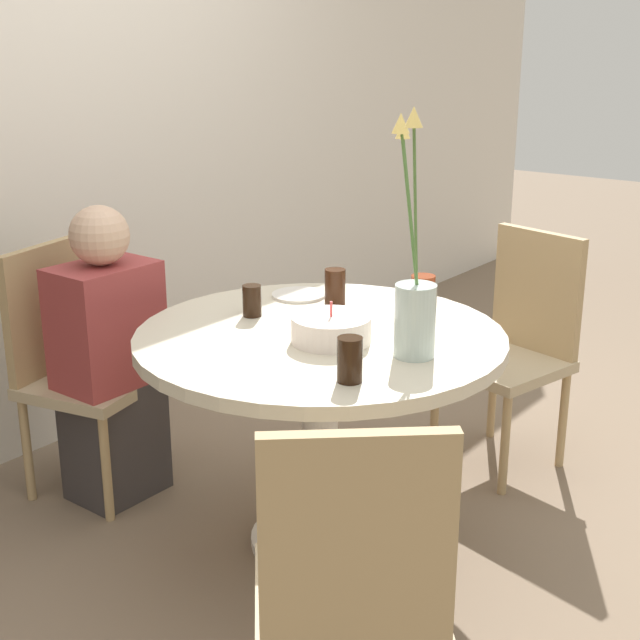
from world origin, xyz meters
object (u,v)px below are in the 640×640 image
Objects in this scene: chair_left_flank at (517,338)px; chair_right_flank at (72,358)px; drink_glass_3 at (423,293)px; flower_vase at (414,299)px; drink_glass_0 at (350,360)px; drink_glass_1 at (335,287)px; chair_near_front at (351,585)px; birthday_cake at (331,329)px; drink_glass_2 at (252,301)px; person_boy at (109,365)px; side_plate at (299,295)px.

chair_right_flank is at bearing -122.05° from chair_left_flank.
chair_right_flank and chair_left_flank have the same top height.
flower_vase is at bearing -152.13° from drink_glass_3.
drink_glass_0 is 0.69m from drink_glass_1.
chair_near_front reaches higher than birthday_cake.
person_boy is at bearing 109.83° from drink_glass_2.
flower_vase is at bearing -80.54° from person_boy.
flower_vase is at bearing -108.24° from chair_near_front.
person_boy is at bearing 99.09° from birthday_cake.
chair_right_flank is 4.79× the size of side_plate.
chair_left_flank is (1.15, -1.14, 0.00)m from chair_right_flank.
chair_near_front is 1.19m from drink_glass_2.
birthday_cake reaches higher than drink_glass_0.
drink_glass_0 and drink_glass_1 have the same top height.
chair_left_flank is at bearing -36.97° from side_plate.
drink_glass_1 is at bearing 39.95° from drink_glass_0.
drink_glass_3 is (-0.55, 0.09, 0.29)m from chair_left_flank.
chair_near_front is 3.79× the size of birthday_cake.
side_plate is 1.54× the size of drink_glass_1.
birthday_cake is at bearing -129.66° from side_plate.
birthday_cake is 0.43m from drink_glass_3.
side_plate is at bearing 4.87° from drink_glass_2.
chair_right_flank is 0.83m from side_plate.
chair_near_front is 1.00× the size of chair_left_flank.
drink_glass_1 is (0.48, -0.79, 0.29)m from chair_right_flank.
birthday_cake is 0.31m from drink_glass_0.
birthday_cake is 0.22× the size of person_boy.
drink_glass_2 is (0.05, 0.35, 0.01)m from birthday_cake.
drink_glass_0 is at bearing -114.68° from drink_glass_2.
chair_right_flank reaches higher than birthday_cake.
person_boy is (0.04, -0.16, -0.00)m from chair_right_flank.
chair_right_flank is 1.00× the size of chair_left_flank.
flower_vase is 0.61m from drink_glass_2.
chair_left_flank is 4.79× the size of side_plate.
drink_glass_1 reaches higher than drink_glass_2.
chair_right_flank reaches higher than drink_glass_1.
drink_glass_1 is at bearing -104.97° from chair_left_flank.
chair_left_flank reaches higher than drink_glass_3.
drink_glass_0 is 1.02× the size of drink_glass_3.
side_plate is (-0.67, 0.51, 0.23)m from chair_left_flank.
drink_glass_0 is 0.11× the size of person_boy.
chair_near_front reaches higher than drink_glass_2.
chair_near_front is 1.28m from drink_glass_1.
chair_left_flank is at bearing 7.05° from flower_vase.
chair_left_flank is 1.02m from birthday_cake.
drink_glass_3 is at bearing 27.87° from flower_vase.
person_boy is (0.08, 1.08, -0.29)m from drink_glass_0.
chair_right_flank is 1.06m from birthday_cake.
drink_glass_1 is at bearing -93.18° from chair_near_front.
flower_vase is 3.73× the size of side_plate.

